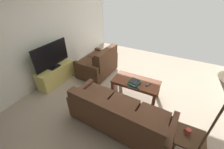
{
  "coord_description": "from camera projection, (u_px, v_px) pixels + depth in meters",
  "views": [
    {
      "loc": [
        -0.79,
        2.69,
        2.56
      ],
      "look_at": [
        0.39,
        0.37,
        0.82
      ],
      "focal_mm": 23.3,
      "sensor_mm": 36.0,
      "label": 1
    }
  ],
  "objects": [
    {
      "name": "ground_plane",
      "position": [
        132.0,
        98.0,
        3.72
      ],
      "size": [
        5.12,
        5.88,
        0.01
      ],
      "primitive_type": "cube",
      "color": "tan"
    },
    {
      "name": "wall_right",
      "position": [
        46.0,
        28.0,
        3.88
      ],
      "size": [
        0.12,
        5.88,
        2.86
      ],
      "primitive_type": "cube",
      "color": "silver",
      "rests_on": "ground"
    },
    {
      "name": "sofa_main",
      "position": [
        118.0,
        115.0,
        2.8
      ],
      "size": [
        2.07,
        0.92,
        0.82
      ],
      "color": "black",
      "rests_on": "ground"
    },
    {
      "name": "loveseat_near",
      "position": [
        99.0,
        64.0,
        4.43
      ],
      "size": [
        0.91,
        1.2,
        0.91
      ],
      "color": "black",
      "rests_on": "ground"
    },
    {
      "name": "coffee_table",
      "position": [
        136.0,
        84.0,
        3.56
      ],
      "size": [
        1.12,
        0.56,
        0.47
      ],
      "color": "brown",
      "rests_on": "ground"
    },
    {
      "name": "end_table",
      "position": [
        188.0,
        141.0,
        2.26
      ],
      "size": [
        0.44,
        0.44,
        0.55
      ],
      "color": "#472D1C",
      "rests_on": "ground"
    },
    {
      "name": "tv_stand",
      "position": [
        56.0,
        75.0,
        4.17
      ],
      "size": [
        0.42,
        1.11,
        0.49
      ],
      "color": "#D8C666",
      "rests_on": "ground"
    },
    {
      "name": "flat_tv",
      "position": [
        51.0,
        56.0,
        3.83
      ],
      "size": [
        0.21,
        1.08,
        0.69
      ],
      "color": "black",
      "rests_on": "tv_stand"
    },
    {
      "name": "coffee_mug",
      "position": [
        188.0,
        131.0,
        2.22
      ],
      "size": [
        0.1,
        0.08,
        0.1
      ],
      "color": "#B23F38",
      "rests_on": "end_table"
    },
    {
      "name": "book_stack",
      "position": [
        134.0,
        83.0,
        3.36
      ],
      "size": [
        0.28,
        0.32,
        0.12
      ],
      "color": "#996699",
      "rests_on": "coffee_table"
    },
    {
      "name": "tv_remote",
      "position": [
        148.0,
        85.0,
        3.39
      ],
      "size": [
        0.1,
        0.17,
        0.02
      ],
      "color": "black",
      "rests_on": "coffee_table"
    }
  ]
}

